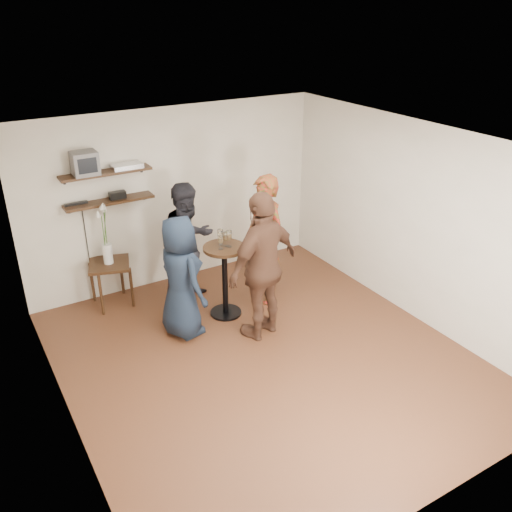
{
  "coord_description": "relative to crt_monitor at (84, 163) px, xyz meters",
  "views": [
    {
      "loc": [
        -2.84,
        -4.54,
        3.93
      ],
      "look_at": [
        0.12,
        0.4,
        1.17
      ],
      "focal_mm": 38.0,
      "sensor_mm": 36.0,
      "label": 1
    }
  ],
  "objects": [
    {
      "name": "wine_glass_br",
      "position": [
        1.37,
        -1.23,
        -0.87
      ],
      "size": [
        0.06,
        0.06,
        0.19
      ],
      "color": "silver",
      "rests_on": "drinks_table"
    },
    {
      "name": "wine_glass_bl",
      "position": [
        1.32,
        -1.17,
        -0.86
      ],
      "size": [
        0.07,
        0.07,
        0.22
      ],
      "color": "silver",
      "rests_on": "drinks_table"
    },
    {
      "name": "wine_glass_fr",
      "position": [
        1.39,
        -1.27,
        -0.85
      ],
      "size": [
        0.07,
        0.07,
        0.22
      ],
      "color": "silver",
      "rests_on": "drinks_table"
    },
    {
      "name": "room",
      "position": [
        1.26,
        -2.38,
        -0.72
      ],
      "size": [
        4.58,
        5.08,
        2.68
      ],
      "color": "#462516",
      "rests_on": "ground"
    },
    {
      "name": "person_brown",
      "position": [
        1.53,
        -1.89,
        -1.06
      ],
      "size": [
        1.21,
        0.77,
        1.92
      ],
      "primitive_type": "imported",
      "rotation": [
        0.0,
        0.0,
        3.43
      ],
      "color": "#4F3022",
      "rests_on": "room"
    },
    {
      "name": "crt_monitor",
      "position": [
        0.0,
        0.0,
        0.0
      ],
      "size": [
        0.32,
        0.3,
        0.3
      ],
      "primitive_type": "cube",
      "color": "#59595B",
      "rests_on": "shelf_upper"
    },
    {
      "name": "drinks_table",
      "position": [
        1.34,
        -1.24,
        -1.37
      ],
      "size": [
        0.55,
        0.55,
        1.01
      ],
      "color": "black",
      "rests_on": "room"
    },
    {
      "name": "power_strip",
      "position": [
        -0.17,
        0.05,
        -0.54
      ],
      "size": [
        0.3,
        0.05,
        0.03
      ],
      "primitive_type": "cube",
      "color": "black",
      "rests_on": "shelf_lower"
    },
    {
      "name": "wine_glass_fl",
      "position": [
        1.26,
        -1.28,
        -0.87
      ],
      "size": [
        0.07,
        0.07,
        0.2
      ],
      "color": "silver",
      "rests_on": "drinks_table"
    },
    {
      "name": "person_plaid",
      "position": [
        2.01,
        -1.14,
        -1.1
      ],
      "size": [
        0.53,
        0.72,
        1.83
      ],
      "primitive_type": "imported",
      "rotation": [
        0.0,
        0.0,
        -1.43
      ],
      "color": "red",
      "rests_on": "room"
    },
    {
      "name": "side_table",
      "position": [
        0.1,
        -0.17,
        -1.48
      ],
      "size": [
        0.67,
        0.67,
        0.64
      ],
      "rotation": [
        0.0,
        0.0,
        -0.31
      ],
      "color": "black",
      "rests_on": "room"
    },
    {
      "name": "vase_lilies",
      "position": [
        0.1,
        -0.18,
        -1.09
      ],
      "size": [
        0.19,
        0.19,
        0.91
      ],
      "rotation": [
        0.0,
        0.0,
        -0.31
      ],
      "color": "silver",
      "rests_on": "side_table"
    },
    {
      "name": "radio",
      "position": [
        0.38,
        0.0,
        -0.5
      ],
      "size": [
        0.22,
        0.1,
        0.1
      ],
      "primitive_type": "cube",
      "color": "black",
      "rests_on": "shelf_lower"
    },
    {
      "name": "person_dark",
      "position": [
        1.13,
        -0.58,
        -1.16
      ],
      "size": [
        1.0,
        0.88,
        1.72
      ],
      "primitive_type": "imported",
      "rotation": [
        0.0,
        0.0,
        0.31
      ],
      "color": "black",
      "rests_on": "room"
    },
    {
      "name": "dvd_deck",
      "position": [
        0.55,
        0.0,
        -0.12
      ],
      "size": [
        0.4,
        0.24,
        0.06
      ],
      "primitive_type": "cube",
      "color": "silver",
      "rests_on": "shelf_upper"
    },
    {
      "name": "person_navy",
      "position": [
        0.66,
        -1.35,
        -1.22
      ],
      "size": [
        0.64,
        0.86,
        1.6
      ],
      "primitive_type": "imported",
      "rotation": [
        0.0,
        0.0,
        1.74
      ],
      "color": "black",
      "rests_on": "room"
    },
    {
      "name": "shelf_upper",
      "position": [
        0.26,
        0.0,
        -0.17
      ],
      "size": [
        1.2,
        0.25,
        0.04
      ],
      "primitive_type": "cube",
      "color": "black",
      "rests_on": "room"
    },
    {
      "name": "shelf_lower",
      "position": [
        0.26,
        0.0,
        -0.57
      ],
      "size": [
        1.2,
        0.25,
        0.04
      ],
      "primitive_type": "cube",
      "color": "black",
      "rests_on": "room"
    }
  ]
}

